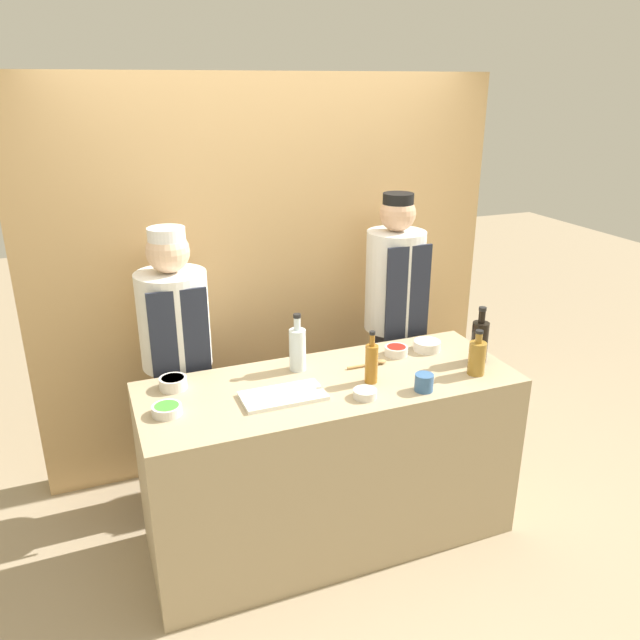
{
  "coord_description": "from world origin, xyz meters",
  "views": [
    {
      "loc": [
        -1.07,
        -2.6,
        2.35
      ],
      "look_at": [
        0.0,
        0.14,
        1.22
      ],
      "focal_mm": 35.0,
      "sensor_mm": 36.0,
      "label": 1
    }
  ],
  "objects_px": {
    "cutting_board": "(283,396)",
    "sauce_bowl_brown": "(427,345)",
    "bottle_soy": "(480,340)",
    "sauce_bowl_green": "(167,409)",
    "bottle_amber": "(371,362)",
    "sauce_bowl_orange": "(173,382)",
    "bottle_clear": "(297,348)",
    "cup_blue": "(424,382)",
    "bottle_vinegar": "(477,357)",
    "sauce_bowl_purple": "(365,393)",
    "wooden_spoon": "(371,364)",
    "chef_right": "(393,322)",
    "sauce_bowl_red": "(396,350)",
    "chef_left": "(178,363)"
  },
  "relations": [
    {
      "from": "sauce_bowl_green",
      "to": "chef_left",
      "type": "distance_m",
      "value": 0.65
    },
    {
      "from": "sauce_bowl_brown",
      "to": "bottle_soy",
      "type": "relative_size",
      "value": 0.49
    },
    {
      "from": "sauce_bowl_green",
      "to": "chef_left",
      "type": "bearing_deg",
      "value": 76.83
    },
    {
      "from": "chef_left",
      "to": "bottle_clear",
      "type": "bearing_deg",
      "value": -35.75
    },
    {
      "from": "cutting_board",
      "to": "sauce_bowl_brown",
      "type": "bearing_deg",
      "value": 14.61
    },
    {
      "from": "cutting_board",
      "to": "chef_left",
      "type": "distance_m",
      "value": 0.78
    },
    {
      "from": "sauce_bowl_orange",
      "to": "bottle_vinegar",
      "type": "distance_m",
      "value": 1.53
    },
    {
      "from": "bottle_vinegar",
      "to": "sauce_bowl_red",
      "type": "bearing_deg",
      "value": 126.89
    },
    {
      "from": "bottle_vinegar",
      "to": "cup_blue",
      "type": "bearing_deg",
      "value": -169.39
    },
    {
      "from": "bottle_amber",
      "to": "chef_left",
      "type": "height_order",
      "value": "chef_left"
    },
    {
      "from": "bottle_clear",
      "to": "bottle_amber",
      "type": "bearing_deg",
      "value": -42.79
    },
    {
      "from": "wooden_spoon",
      "to": "sauce_bowl_green",
      "type": "bearing_deg",
      "value": -173.19
    },
    {
      "from": "sauce_bowl_brown",
      "to": "chef_left",
      "type": "height_order",
      "value": "chef_left"
    },
    {
      "from": "sauce_bowl_green",
      "to": "bottle_vinegar",
      "type": "bearing_deg",
      "value": -5.72
    },
    {
      "from": "sauce_bowl_purple",
      "to": "bottle_clear",
      "type": "height_order",
      "value": "bottle_clear"
    },
    {
      "from": "wooden_spoon",
      "to": "chef_left",
      "type": "bearing_deg",
      "value": 151.8
    },
    {
      "from": "sauce_bowl_red",
      "to": "bottle_clear",
      "type": "bearing_deg",
      "value": 177.59
    },
    {
      "from": "sauce_bowl_purple",
      "to": "sauce_bowl_green",
      "type": "distance_m",
      "value": 0.92
    },
    {
      "from": "sauce_bowl_red",
      "to": "sauce_bowl_purple",
      "type": "bearing_deg",
      "value": -133.9
    },
    {
      "from": "chef_left",
      "to": "cup_blue",
      "type": "bearing_deg",
      "value": -38.99
    },
    {
      "from": "bottle_soy",
      "to": "sauce_bowl_orange",
      "type": "bearing_deg",
      "value": 170.11
    },
    {
      "from": "sauce_bowl_green",
      "to": "cup_blue",
      "type": "bearing_deg",
      "value": -10.35
    },
    {
      "from": "sauce_bowl_purple",
      "to": "bottle_clear",
      "type": "bearing_deg",
      "value": 115.56
    },
    {
      "from": "cup_blue",
      "to": "sauce_bowl_green",
      "type": "bearing_deg",
      "value": 169.65
    },
    {
      "from": "chef_right",
      "to": "chef_left",
      "type": "bearing_deg",
      "value": 179.99
    },
    {
      "from": "bottle_soy",
      "to": "wooden_spoon",
      "type": "bearing_deg",
      "value": 164.22
    },
    {
      "from": "sauce_bowl_green",
      "to": "sauce_bowl_red",
      "type": "distance_m",
      "value": 1.29
    },
    {
      "from": "sauce_bowl_green",
      "to": "wooden_spoon",
      "type": "height_order",
      "value": "sauce_bowl_green"
    },
    {
      "from": "bottle_soy",
      "to": "bottle_clear",
      "type": "relative_size",
      "value": 1.0
    },
    {
      "from": "bottle_amber",
      "to": "wooden_spoon",
      "type": "distance_m",
      "value": 0.21
    },
    {
      "from": "sauce_bowl_green",
      "to": "bottle_amber",
      "type": "relative_size",
      "value": 0.5
    },
    {
      "from": "sauce_bowl_orange",
      "to": "sauce_bowl_brown",
      "type": "relative_size",
      "value": 0.9
    },
    {
      "from": "cup_blue",
      "to": "sauce_bowl_orange",
      "type": "bearing_deg",
      "value": 157.64
    },
    {
      "from": "sauce_bowl_purple",
      "to": "sauce_bowl_red",
      "type": "height_order",
      "value": "sauce_bowl_red"
    },
    {
      "from": "bottle_clear",
      "to": "cup_blue",
      "type": "bearing_deg",
      "value": -42.34
    },
    {
      "from": "sauce_bowl_orange",
      "to": "chef_left",
      "type": "bearing_deg",
      "value": 78.23
    },
    {
      "from": "bottle_amber",
      "to": "bottle_clear",
      "type": "xyz_separation_m",
      "value": [
        -0.29,
        0.27,
        0.01
      ]
    },
    {
      "from": "sauce_bowl_red",
      "to": "cutting_board",
      "type": "distance_m",
      "value": 0.78
    },
    {
      "from": "sauce_bowl_green",
      "to": "sauce_bowl_red",
      "type": "height_order",
      "value": "sauce_bowl_red"
    },
    {
      "from": "cutting_board",
      "to": "chef_right",
      "type": "height_order",
      "value": "chef_right"
    },
    {
      "from": "cutting_board",
      "to": "bottle_soy",
      "type": "relative_size",
      "value": 1.29
    },
    {
      "from": "sauce_bowl_orange",
      "to": "sauce_bowl_green",
      "type": "relative_size",
      "value": 1.0
    },
    {
      "from": "sauce_bowl_green",
      "to": "chef_right",
      "type": "height_order",
      "value": "chef_right"
    },
    {
      "from": "sauce_bowl_purple",
      "to": "bottle_vinegar",
      "type": "xyz_separation_m",
      "value": [
        0.64,
        0.03,
        0.07
      ]
    },
    {
      "from": "sauce_bowl_brown",
      "to": "sauce_bowl_red",
      "type": "bearing_deg",
      "value": 178.74
    },
    {
      "from": "bottle_vinegar",
      "to": "cup_blue",
      "type": "relative_size",
      "value": 2.62
    },
    {
      "from": "sauce_bowl_brown",
      "to": "bottle_vinegar",
      "type": "xyz_separation_m",
      "value": [
        0.08,
        -0.36,
        0.06
      ]
    },
    {
      "from": "bottle_amber",
      "to": "bottle_vinegar",
      "type": "xyz_separation_m",
      "value": [
        0.54,
        -0.11,
        -0.01
      ]
    },
    {
      "from": "wooden_spoon",
      "to": "sauce_bowl_purple",
      "type": "bearing_deg",
      "value": -120.47
    },
    {
      "from": "cutting_board",
      "to": "bottle_clear",
      "type": "distance_m",
      "value": 0.34
    }
  ]
}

